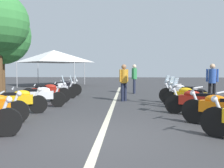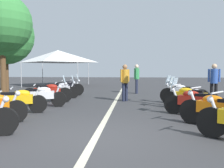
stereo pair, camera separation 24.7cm
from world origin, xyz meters
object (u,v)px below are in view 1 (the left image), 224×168
at_px(motorcycle_left_row_3, 39,96).
at_px(motorcycle_right_row_1, 221,109).
at_px(motorcycle_left_row_4, 47,92).
at_px(roadside_tree_1, 1,36).
at_px(event_tent, 54,56).
at_px(motorcycle_left_row_6, 63,87).
at_px(motorcycle_left_row_2, 17,101).
at_px(motorcycle_right_row_4, 182,93).
at_px(motorcycle_left_row_5, 58,90).
at_px(motorcycle_right_row_2, 196,101).
at_px(bystander_1, 124,80).
at_px(bystander_0, 212,80).
at_px(bystander_3, 134,76).
at_px(motorcycle_right_row_3, 189,97).

height_order(motorcycle_left_row_3, motorcycle_right_row_1, motorcycle_right_row_1).
distance_m(motorcycle_left_row_3, motorcycle_left_row_4, 1.29).
height_order(roadside_tree_1, event_tent, roadside_tree_1).
relative_size(motorcycle_left_row_6, event_tent, 0.40).
bearing_deg(motorcycle_left_row_3, roadside_tree_1, 116.44).
height_order(motorcycle_left_row_2, motorcycle_right_row_4, motorcycle_right_row_4).
bearing_deg(motorcycle_left_row_5, motorcycle_right_row_2, -51.34).
distance_m(motorcycle_left_row_5, motorcycle_right_row_2, 7.12).
height_order(motorcycle_left_row_5, roadside_tree_1, roadside_tree_1).
relative_size(motorcycle_left_row_6, motorcycle_right_row_4, 1.09).
bearing_deg(motorcycle_left_row_6, event_tent, 96.39).
bearing_deg(bystander_1, bystander_0, -134.67).
distance_m(motorcycle_right_row_2, roadside_tree_1, 11.88).
relative_size(motorcycle_left_row_4, motorcycle_right_row_4, 1.11).
relative_size(bystander_1, bystander_3, 0.96).
height_order(motorcycle_left_row_2, bystander_0, bystander_0).
bearing_deg(roadside_tree_1, motorcycle_left_row_3, -140.30).
bearing_deg(motorcycle_left_row_5, event_tent, 93.75).
bearing_deg(bystander_1, motorcycle_right_row_3, -176.03).
relative_size(motorcycle_left_row_6, roadside_tree_1, 0.40).
xyz_separation_m(motorcycle_left_row_6, event_tent, (7.99, 2.94, 2.17)).
xyz_separation_m(motorcycle_left_row_4, motorcycle_right_row_2, (-2.71, -5.76, -0.01)).
bearing_deg(motorcycle_left_row_6, motorcycle_right_row_1, -63.65).
bearing_deg(bystander_0, motorcycle_right_row_4, 132.33).
bearing_deg(motorcycle_left_row_2, motorcycle_right_row_3, -6.58).
distance_m(bystander_3, event_tent, 9.61).
xyz_separation_m(motorcycle_left_row_2, motorcycle_right_row_3, (1.30, -5.95, 0.02)).
xyz_separation_m(motorcycle_right_row_3, bystander_3, (5.90, 1.86, 0.59)).
height_order(motorcycle_left_row_5, bystander_3, bystander_3).
bearing_deg(bystander_1, motorcycle_left_row_2, 91.37).
bearing_deg(motorcycle_left_row_6, motorcycle_right_row_3, -50.19).
relative_size(motorcycle_right_row_3, bystander_3, 1.05).
xyz_separation_m(motorcycle_left_row_4, motorcycle_left_row_5, (1.57, -0.08, -0.02)).
height_order(motorcycle_right_row_1, motorcycle_right_row_2, motorcycle_right_row_2).
xyz_separation_m(bystander_1, bystander_3, (3.68, -0.60, 0.05)).
xyz_separation_m(motorcycle_left_row_5, motorcycle_left_row_6, (1.33, 0.10, 0.02)).
bearing_deg(motorcycle_right_row_2, motorcycle_left_row_5, -6.16).
bearing_deg(motorcycle_right_row_4, motorcycle_left_row_5, 14.01).
bearing_deg(bystander_0, motorcycle_right_row_1, -179.87).
distance_m(motorcycle_left_row_4, motorcycle_right_row_2, 6.37).
relative_size(motorcycle_left_row_3, motorcycle_left_row_5, 1.07).
relative_size(roadside_tree_1, event_tent, 1.00).
bearing_deg(bystander_3, motorcycle_left_row_4, -124.21).
bearing_deg(motorcycle_right_row_4, event_tent, -21.72).
bearing_deg(motorcycle_left_row_6, motorcycle_left_row_3, -101.76).
xyz_separation_m(bystander_0, bystander_3, (3.73, 3.41, 0.03)).
xyz_separation_m(motorcycle_left_row_6, bystander_0, (-2.17, -7.44, 0.55)).
relative_size(motorcycle_left_row_4, motorcycle_left_row_5, 1.11).
bearing_deg(bystander_1, motorcycle_left_row_6, 14.52).
height_order(motorcycle_left_row_5, motorcycle_right_row_2, motorcycle_right_row_2).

